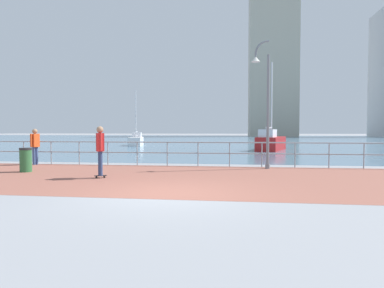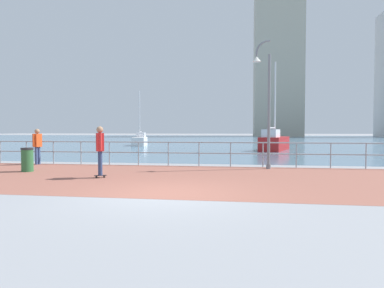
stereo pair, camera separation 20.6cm
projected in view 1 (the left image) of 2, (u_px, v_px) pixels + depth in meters
ground at (225, 142)px, 48.23m from camera, size 220.00×220.00×0.00m
brick_paving at (185, 177)px, 11.64m from camera, size 28.00×7.44×0.01m
harbor_water at (228, 139)px, 59.88m from camera, size 180.00×88.00×0.00m
waterfront_railing at (198, 149)px, 15.29m from camera, size 25.25×0.06×1.09m
lamppost at (264, 98)px, 14.19m from camera, size 0.80×0.42×5.32m
skateboarder at (100, 147)px, 11.48m from camera, size 0.40×0.53×1.74m
bystander at (35, 144)px, 15.95m from camera, size 0.31×0.56×1.67m
trash_bin at (26, 160)px, 13.19m from camera, size 0.46×0.46×0.93m
sailboat_white at (136, 140)px, 35.95m from camera, size 2.00×4.22×5.70m
sailboat_yellow at (271, 142)px, 27.38m from camera, size 2.86×5.24×7.03m
tower_brick at (272, 59)px, 92.00m from camera, size 11.86×17.50×43.30m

